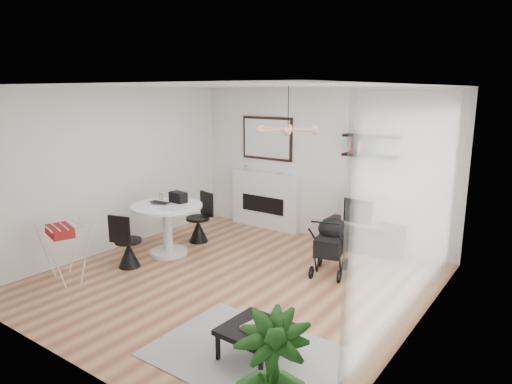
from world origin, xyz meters
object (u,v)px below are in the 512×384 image
Objects in this scene: tv_console at (363,237)px; crt_tv at (364,208)px; dining_table at (167,222)px; coffee_table at (256,331)px; stroller at (331,248)px; potted_plant at (271,379)px; fireplace at (265,193)px; drying_rack at (65,251)px.

crt_tv is at bearing -168.83° from tv_console.
dining_table is 3.33m from coffee_table.
tv_console is at bearing 95.78° from coffee_table.
potted_plant is at bearing -84.70° from stroller.
potted_plant reaches higher than stroller.
stroller is 1.38× the size of coffee_table.
crt_tv is at bearing 75.95° from stroller.
potted_plant reaches higher than crt_tv.
fireplace reaches higher than tv_console.
fireplace reaches higher than drying_rack.
dining_table is at bearing 92.56° from drying_rack.
fireplace is at bearing 123.17° from coffee_table.
stroller reaches higher than coffee_table.
drying_rack is 0.80× the size of potted_plant.
drying_rack is at bearing -102.42° from fireplace.
tv_console is 1.98× the size of coffee_table.
fireplace is 2.08× the size of potted_plant.
tv_console is 3.64m from coffee_table.
drying_rack is 3.79m from stroller.
stroller is at bearing -91.22° from tv_console.
coffee_table is (3.30, -0.01, -0.14)m from drying_rack.
crt_tv is 4.59m from potted_plant.
crt_tv is 3.66m from coffee_table.
stroller is at bearing 18.66° from dining_table.
coffee_table is (0.38, -3.62, -0.43)m from crt_tv.
potted_plant reaches higher than drying_rack.
drying_rack is at bearing -129.14° from tv_console.
dining_table is at bearing -141.33° from crt_tv.
drying_rack is at bearing 179.74° from coffee_table.
coffee_table is at bearing -94.55° from stroller.
drying_rack is at bearing -103.99° from dining_table.
crt_tv reaches higher than drying_rack.
coffee_table is at bearing -83.96° from crt_tv.
stroller reaches higher than dining_table.
crt_tv is at bearing 67.54° from drying_rack.
fireplace is at bearing 133.70° from stroller.
tv_console is 4.65m from drying_rack.
drying_rack is (-0.83, -3.77, -0.25)m from fireplace.
fireplace is 2.49m from stroller.
crt_tv is (2.09, -0.16, 0.05)m from fireplace.
dining_table is 1.76× the size of coffee_table.
drying_rack reaches higher than tv_console.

